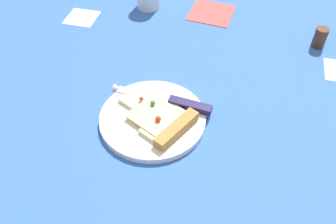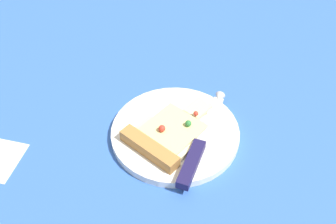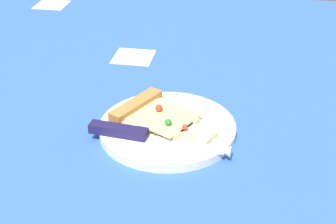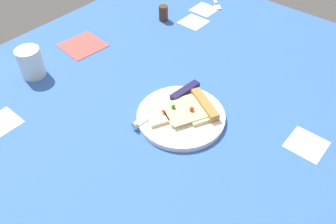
% 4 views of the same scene
% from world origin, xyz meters
% --- Properties ---
extents(ground_plane, '(1.50, 1.50, 0.03)m').
position_xyz_m(ground_plane, '(-0.00, 0.00, -0.01)').
color(ground_plane, '#3360B7').
rests_on(ground_plane, ground).
extents(plate, '(0.24, 0.24, 0.01)m').
position_xyz_m(plate, '(-0.05, -0.02, 0.01)').
color(plate, white).
rests_on(plate, ground_plane).
extents(pizza_slice, '(0.15, 0.19, 0.03)m').
position_xyz_m(pizza_slice, '(-0.04, 0.00, 0.02)').
color(pizza_slice, beige).
rests_on(pizza_slice, plate).
extents(knife, '(0.05, 0.24, 0.02)m').
position_xyz_m(knife, '(-0.10, 0.01, 0.02)').
color(knife, silver).
rests_on(knife, plate).
extents(pepper_shaker, '(0.03, 0.03, 0.06)m').
position_xyz_m(pepper_shaker, '(-0.43, 0.35, 0.03)').
color(pepper_shaker, '#4C2D19').
rests_on(pepper_shaker, ground_plane).
extents(napkin, '(0.14, 0.14, 0.00)m').
position_xyz_m(napkin, '(-0.53, 0.04, 0.00)').
color(napkin, '#E54C47').
rests_on(napkin, ground_plane).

